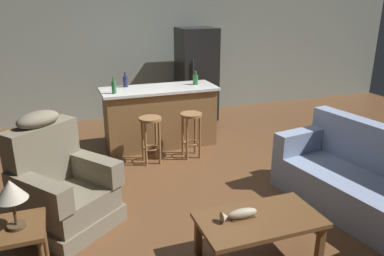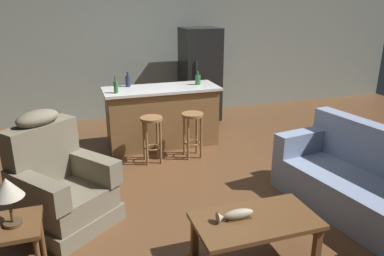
{
  "view_description": "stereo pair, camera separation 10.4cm",
  "coord_description": "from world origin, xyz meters",
  "px_view_note": "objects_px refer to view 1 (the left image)",
  "views": [
    {
      "loc": [
        -1.43,
        -4.21,
        2.24
      ],
      "look_at": [
        0.03,
        -0.1,
        0.75
      ],
      "focal_mm": 35.0,
      "sensor_mm": 36.0,
      "label": 1
    },
    {
      "loc": [
        -1.34,
        -4.25,
        2.24
      ],
      "look_at": [
        0.03,
        -0.1,
        0.75
      ],
      "focal_mm": 35.0,
      "sensor_mm": 36.0,
      "label": 2
    }
  ],
  "objects_px": {
    "bottle_tall_green": "(195,79)",
    "bottle_wine_dark": "(125,81)",
    "kitchen_island": "(160,117)",
    "bottle_short_amber": "(114,87)",
    "recliner_near_lamp": "(61,187)",
    "bar_stool_right": "(191,127)",
    "fish_figurine": "(239,214)",
    "end_table": "(14,238)",
    "table_lamp": "(11,192)",
    "couch": "(362,182)",
    "bar_stool_left": "(151,131)",
    "refrigerator": "(197,74)",
    "coffee_table": "(259,223)"
  },
  "relations": [
    {
      "from": "bottle_tall_green",
      "to": "bottle_wine_dark",
      "type": "bearing_deg",
      "value": 169.62
    },
    {
      "from": "bottle_tall_green",
      "to": "kitchen_island",
      "type": "bearing_deg",
      "value": -176.95
    },
    {
      "from": "bottle_short_amber",
      "to": "kitchen_island",
      "type": "bearing_deg",
      "value": 11.54
    },
    {
      "from": "recliner_near_lamp",
      "to": "bar_stool_right",
      "type": "height_order",
      "value": "recliner_near_lamp"
    },
    {
      "from": "fish_figurine",
      "to": "end_table",
      "type": "xyz_separation_m",
      "value": [
        -1.83,
        0.29,
        -0.0
      ]
    },
    {
      "from": "bar_stool_right",
      "to": "bottle_wine_dark",
      "type": "relative_size",
      "value": 2.91
    },
    {
      "from": "bottle_short_amber",
      "to": "bottle_wine_dark",
      "type": "distance_m",
      "value": 0.45
    },
    {
      "from": "bottle_short_amber",
      "to": "recliner_near_lamp",
      "type": "bearing_deg",
      "value": -115.87
    },
    {
      "from": "table_lamp",
      "to": "bottle_short_amber",
      "type": "relative_size",
      "value": 1.64
    },
    {
      "from": "couch",
      "to": "bottle_short_amber",
      "type": "xyz_separation_m",
      "value": [
        -2.3,
        2.54,
        0.7
      ]
    },
    {
      "from": "couch",
      "to": "recliner_near_lamp",
      "type": "bearing_deg",
      "value": -23.19
    },
    {
      "from": "couch",
      "to": "bar_stool_left",
      "type": "xyz_separation_m",
      "value": [
        -1.89,
        2.06,
        0.13
      ]
    },
    {
      "from": "kitchen_island",
      "to": "bottle_tall_green",
      "type": "xyz_separation_m",
      "value": [
        0.62,
        0.03,
        0.55
      ]
    },
    {
      "from": "fish_figurine",
      "to": "bar_stool_right",
      "type": "distance_m",
      "value": 2.41
    },
    {
      "from": "couch",
      "to": "bottle_tall_green",
      "type": "bearing_deg",
      "value": -79.04
    },
    {
      "from": "refrigerator",
      "to": "bottle_wine_dark",
      "type": "relative_size",
      "value": 7.54
    },
    {
      "from": "bar_stool_left",
      "to": "coffee_table",
      "type": "bearing_deg",
      "value": -80.62
    },
    {
      "from": "fish_figurine",
      "to": "recliner_near_lamp",
      "type": "xyz_separation_m",
      "value": [
        -1.47,
        1.13,
        -0.04
      ]
    },
    {
      "from": "table_lamp",
      "to": "bottle_tall_green",
      "type": "bearing_deg",
      "value": 47.92
    },
    {
      "from": "bar_stool_right",
      "to": "bar_stool_left",
      "type": "bearing_deg",
      "value": 180.0
    },
    {
      "from": "kitchen_island",
      "to": "bottle_tall_green",
      "type": "distance_m",
      "value": 0.83
    },
    {
      "from": "coffee_table",
      "to": "kitchen_island",
      "type": "xyz_separation_m",
      "value": [
        -0.09,
        3.06,
        0.11
      ]
    },
    {
      "from": "recliner_near_lamp",
      "to": "bar_stool_left",
      "type": "bearing_deg",
      "value": 96.79
    },
    {
      "from": "bar_stool_right",
      "to": "bottle_short_amber",
      "type": "xyz_separation_m",
      "value": [
        -1.02,
        0.48,
        0.57
      ]
    },
    {
      "from": "couch",
      "to": "bottle_short_amber",
      "type": "height_order",
      "value": "bottle_short_amber"
    },
    {
      "from": "fish_figurine",
      "to": "end_table",
      "type": "relative_size",
      "value": 0.61
    },
    {
      "from": "coffee_table",
      "to": "recliner_near_lamp",
      "type": "xyz_separation_m",
      "value": [
        -1.65,
        1.18,
        0.06
      ]
    },
    {
      "from": "couch",
      "to": "recliner_near_lamp",
      "type": "height_order",
      "value": "recliner_near_lamp"
    },
    {
      "from": "bottle_wine_dark",
      "to": "refrigerator",
      "type": "bearing_deg",
      "value": 32.02
    },
    {
      "from": "bar_stool_left",
      "to": "bar_stool_right",
      "type": "bearing_deg",
      "value": 0.0
    },
    {
      "from": "recliner_near_lamp",
      "to": "refrigerator",
      "type": "height_order",
      "value": "refrigerator"
    },
    {
      "from": "bottle_wine_dark",
      "to": "bottle_short_amber",
      "type": "bearing_deg",
      "value": -121.78
    },
    {
      "from": "fish_figurine",
      "to": "couch",
      "type": "distance_m",
      "value": 1.71
    },
    {
      "from": "refrigerator",
      "to": "bottle_tall_green",
      "type": "relative_size",
      "value": 8.04
    },
    {
      "from": "coffee_table",
      "to": "bar_stool_right",
      "type": "relative_size",
      "value": 1.62
    },
    {
      "from": "fish_figurine",
      "to": "bottle_tall_green",
      "type": "distance_m",
      "value": 3.17
    },
    {
      "from": "kitchen_island",
      "to": "bottle_tall_green",
      "type": "bearing_deg",
      "value": 3.05
    },
    {
      "from": "recliner_near_lamp",
      "to": "bottle_tall_green",
      "type": "xyz_separation_m",
      "value": [
        2.17,
        1.91,
        0.61
      ]
    },
    {
      "from": "end_table",
      "to": "kitchen_island",
      "type": "relative_size",
      "value": 0.31
    },
    {
      "from": "bottle_tall_green",
      "to": "fish_figurine",
      "type": "bearing_deg",
      "value": -102.99
    },
    {
      "from": "bottle_tall_green",
      "to": "bottle_wine_dark",
      "type": "xyz_separation_m",
      "value": [
        -1.1,
        0.2,
        0.01
      ]
    },
    {
      "from": "bottle_short_amber",
      "to": "refrigerator",
      "type": "bearing_deg",
      "value": 37.09
    },
    {
      "from": "bar_stool_right",
      "to": "refrigerator",
      "type": "bearing_deg",
      "value": 67.5
    },
    {
      "from": "bar_stool_left",
      "to": "bottle_tall_green",
      "type": "bearing_deg",
      "value": 35.7
    },
    {
      "from": "refrigerator",
      "to": "coffee_table",
      "type": "bearing_deg",
      "value": -102.84
    },
    {
      "from": "coffee_table",
      "to": "bottle_tall_green",
      "type": "bearing_deg",
      "value": 80.41
    },
    {
      "from": "bottle_tall_green",
      "to": "bottle_short_amber",
      "type": "distance_m",
      "value": 1.34
    },
    {
      "from": "couch",
      "to": "coffee_table",
      "type": "bearing_deg",
      "value": 5.14
    },
    {
      "from": "end_table",
      "to": "bar_stool_right",
      "type": "relative_size",
      "value": 0.82
    },
    {
      "from": "bottle_short_amber",
      "to": "bottle_tall_green",
      "type": "bearing_deg",
      "value": 7.66
    }
  ]
}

